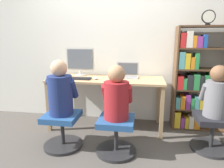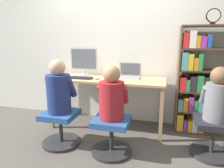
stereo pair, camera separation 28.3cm
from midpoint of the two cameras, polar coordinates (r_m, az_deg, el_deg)
The scene contains 15 objects.
ground_plane at distance 2.98m, azimuth -0.20°, elevation -14.39°, with size 14.00×14.00×0.00m, color #4C4742.
wall_back at distance 3.33m, azimuth 2.99°, elevation 11.72°, with size 10.00×0.05×2.60m.
desk at distance 3.03m, azimuth 1.35°, elevation 0.02°, with size 1.72×0.64×0.78m.
desktop_monitor at distance 3.29m, azimuth -5.67°, elevation 6.61°, with size 0.46×0.18×0.45m.
laptop at distance 3.07m, azimuth 7.54°, elevation 2.66°, with size 0.34×0.26×0.23m.
keyboard at distance 3.02m, azimuth -7.06°, elevation 1.80°, with size 0.44×0.14×0.03m.
computer_mouse_by_keyboard at distance 2.95m, azimuth -1.70°, elevation 1.69°, with size 0.07×0.10×0.03m.
office_chair_left at distance 2.71m, azimuth -11.52°, elevation -11.84°, with size 0.49×0.49×0.44m.
office_chair_right at distance 2.47m, azimuth 3.23°, elevation -14.11°, with size 0.49×0.49×0.44m.
person_at_monitor at distance 2.55m, azimuth -11.97°, elevation -1.58°, with size 0.37×0.32×0.68m.
person_at_laptop at distance 2.30m, azimuth 3.40°, elevation -3.41°, with size 0.36×0.31×0.63m.
bookshelf at distance 3.17m, azimuth 26.03°, elevation 0.23°, with size 0.80×0.30×1.54m.
desk_clock at distance 3.07m, azimuth 29.51°, elevation 16.58°, with size 0.18×0.03×0.20m.
office_chair_side at distance 2.76m, azimuth 29.59°, elevation -12.84°, with size 0.49×0.49×0.44m.
person_near_shelf at distance 2.61m, azimuth 30.72°, elevation -3.22°, with size 0.33×0.29×0.62m.
Camera 2 is at (0.83, -2.53, 1.36)m, focal length 32.00 mm.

